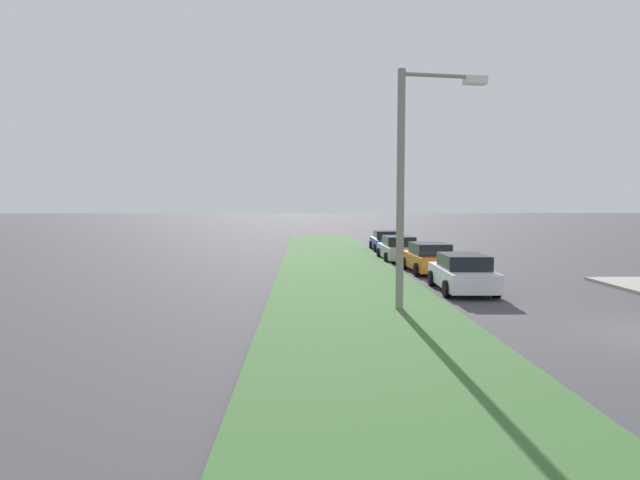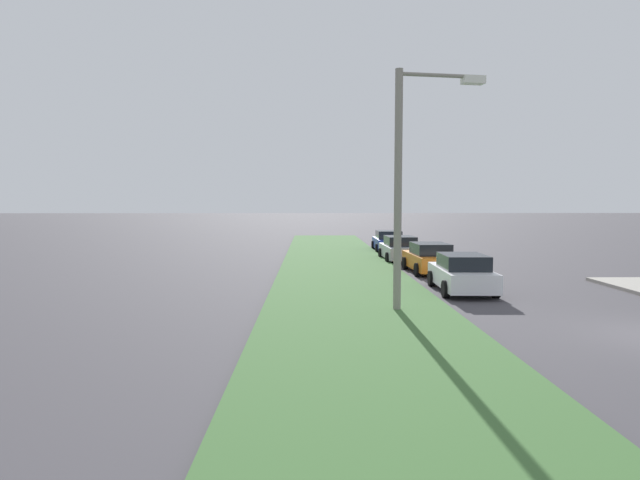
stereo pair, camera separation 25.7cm
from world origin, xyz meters
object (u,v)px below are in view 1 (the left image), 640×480
at_px(parked_car_orange, 429,258).
at_px(parked_car_blue, 386,241).
at_px(streetlight, 412,172).
at_px(parked_car_white, 463,273).
at_px(parked_car_silver, 398,249).

relative_size(parked_car_orange, parked_car_blue, 1.01).
bearing_deg(streetlight, parked_car_blue, -6.61).
relative_size(parked_car_white, parked_car_orange, 1.00).
relative_size(parked_car_white, parked_car_silver, 1.01).
xyz_separation_m(parked_car_white, parked_car_blue, (16.75, 0.40, 0.00)).
relative_size(parked_car_orange, parked_car_silver, 1.01).
height_order(parked_car_silver, parked_car_blue, same).
xyz_separation_m(parked_car_white, parked_car_orange, (5.56, 0.01, 0.00)).
height_order(parked_car_white, parked_car_silver, same).
height_order(parked_car_orange, parked_car_silver, same).
xyz_separation_m(parked_car_white, parked_car_silver, (10.79, 0.60, 0.00)).
distance_m(parked_car_orange, streetlight, 10.38).
bearing_deg(parked_car_orange, parked_car_white, 178.19).
relative_size(parked_car_blue, streetlight, 0.58).
bearing_deg(parked_car_orange, parked_car_blue, 0.08).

